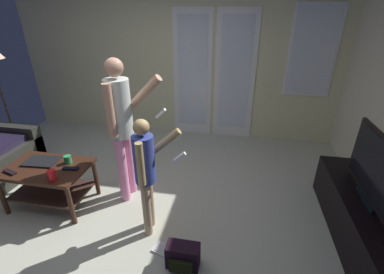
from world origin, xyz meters
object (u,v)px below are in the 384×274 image
at_px(cup_by_laptop, 52,175).
at_px(backpack, 183,256).
at_px(laptop_closed, 42,161).
at_px(loose_keyboard, 174,255).
at_px(coffee_table, 49,177).
at_px(cup_near_edge, 68,159).
at_px(tv_remote_black, 10,172).
at_px(person_adult, 121,121).
at_px(dvd_remote_slim, 71,169).
at_px(person_child, 146,169).
at_px(flat_screen_tv, 378,172).
at_px(tv_stand, 361,221).

bearing_deg(cup_by_laptop, backpack, -13.44).
bearing_deg(cup_by_laptop, laptop_closed, 141.08).
bearing_deg(cup_by_laptop, loose_keyboard, -10.97).
bearing_deg(coffee_table, backpack, -18.31).
height_order(cup_near_edge, tv_remote_black, cup_near_edge).
height_order(person_adult, tv_remote_black, person_adult).
xyz_separation_m(laptop_closed, cup_by_laptop, (0.36, -0.29, 0.05)).
height_order(loose_keyboard, dvd_remote_slim, dvd_remote_slim).
distance_m(person_child, loose_keyboard, 0.84).
height_order(coffee_table, backpack, coffee_table).
distance_m(flat_screen_tv, cup_near_edge, 3.09).
bearing_deg(person_child, loose_keyboard, -42.20).
bearing_deg(laptop_closed, cup_near_edge, 3.89).
xyz_separation_m(flat_screen_tv, person_adult, (-2.47, 0.23, 0.21)).
bearing_deg(person_adult, backpack, -45.41).
xyz_separation_m(person_child, cup_near_edge, (-1.04, 0.30, -0.19)).
xyz_separation_m(person_child, loose_keyboard, (0.32, -0.29, -0.72)).
bearing_deg(cup_near_edge, person_child, -15.90).
xyz_separation_m(cup_near_edge, dvd_remote_slim, (0.10, -0.12, -0.03)).
xyz_separation_m(coffee_table, dvd_remote_slim, (0.30, 0.00, 0.15)).
height_order(cup_by_laptop, tv_remote_black, cup_by_laptop).
xyz_separation_m(person_child, tv_remote_black, (-1.53, -0.00, -0.22)).
bearing_deg(tv_remote_black, cup_by_laptop, 12.92).
height_order(cup_near_edge, dvd_remote_slim, cup_near_edge).
height_order(coffee_table, flat_screen_tv, flat_screen_tv).
relative_size(flat_screen_tv, backpack, 3.60).
bearing_deg(cup_near_edge, tv_stand, -0.82).
distance_m(tv_stand, backpack, 1.74).
relative_size(coffee_table, tv_stand, 0.54).
bearing_deg(coffee_table, laptop_closed, 145.09).
bearing_deg(backpack, person_child, 138.35).
height_order(flat_screen_tv, tv_remote_black, flat_screen_tv).
bearing_deg(person_child, cup_by_laptop, -177.84).
bearing_deg(cup_by_laptop, tv_stand, 5.47).
bearing_deg(flat_screen_tv, coffee_table, -178.56).
height_order(coffee_table, tv_remote_black, tv_remote_black).
distance_m(coffee_table, cup_near_edge, 0.29).
xyz_separation_m(tv_stand, laptop_closed, (-3.39, -0.00, 0.28)).
bearing_deg(cup_near_edge, laptop_closed, -171.79).
bearing_deg(coffee_table, person_adult, 21.51).
xyz_separation_m(tv_stand, backpack, (-1.62, -0.63, -0.11)).
bearing_deg(tv_remote_black, loose_keyboard, 7.76).
bearing_deg(dvd_remote_slim, person_child, -17.65).
relative_size(backpack, loose_keyboard, 0.63).
bearing_deg(flat_screen_tv, loose_keyboard, -162.29).
height_order(coffee_table, person_adult, person_adult).
distance_m(coffee_table, person_adult, 1.06).
relative_size(cup_by_laptop, tv_remote_black, 0.69).
relative_size(person_adult, cup_near_edge, 18.19).
relative_size(person_adult, laptop_closed, 4.57).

